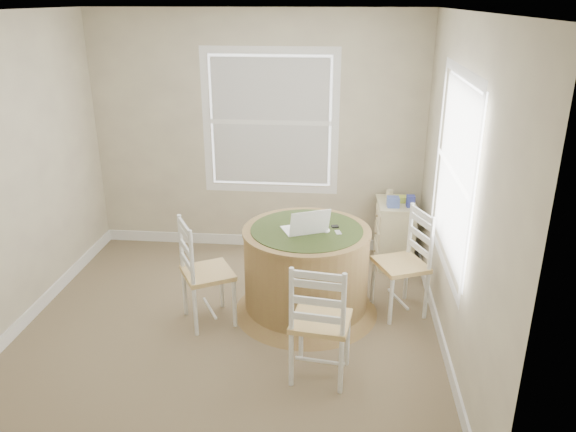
# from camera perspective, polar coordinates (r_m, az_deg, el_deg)

# --- Properties ---
(room) EXTENTS (3.64, 3.64, 2.64)m
(room) POSITION_cam_1_polar(r_m,az_deg,el_deg) (4.54, -4.13, 3.46)
(room) COLOR #76684B
(room) RESTS_ON ground
(round_table) EXTENTS (1.30, 1.30, 0.81)m
(round_table) POSITION_cam_1_polar(r_m,az_deg,el_deg) (5.03, 1.87, -5.24)
(round_table) COLOR brown
(round_table) RESTS_ON ground
(chair_left) EXTENTS (0.55, 0.56, 0.95)m
(chair_left) POSITION_cam_1_polar(r_m,az_deg,el_deg) (4.91, -8.16, -5.69)
(chair_left) COLOR white
(chair_left) RESTS_ON ground
(chair_near) EXTENTS (0.47, 0.45, 0.95)m
(chair_near) POSITION_cam_1_polar(r_m,az_deg,el_deg) (4.20, 3.35, -10.55)
(chair_near) COLOR white
(chair_near) RESTS_ON ground
(chair_right) EXTENTS (0.53, 0.54, 0.95)m
(chair_right) POSITION_cam_1_polar(r_m,az_deg,el_deg) (5.11, 11.40, -4.81)
(chair_right) COLOR white
(chair_right) RESTS_ON ground
(laptop) EXTENTS (0.45, 0.43, 0.25)m
(laptop) POSITION_cam_1_polar(r_m,az_deg,el_deg) (4.83, 1.76, -1.21)
(laptop) COLOR white
(laptop) RESTS_ON round_table
(mouse) EXTENTS (0.09, 0.11, 0.04)m
(mouse) POSITION_cam_1_polar(r_m,az_deg,el_deg) (4.85, 3.90, -1.46)
(mouse) COLOR white
(mouse) RESTS_ON round_table
(phone) EXTENTS (0.07, 0.10, 0.02)m
(phone) POSITION_cam_1_polar(r_m,az_deg,el_deg) (4.83, 5.11, -1.72)
(phone) COLOR #B7BABF
(phone) RESTS_ON round_table
(keys) EXTENTS (0.07, 0.06, 0.02)m
(keys) POSITION_cam_1_polar(r_m,az_deg,el_deg) (4.93, 4.80, -1.13)
(keys) COLOR black
(keys) RESTS_ON round_table
(corner_chest) EXTENTS (0.41, 0.54, 0.69)m
(corner_chest) POSITION_cam_1_polar(r_m,az_deg,el_deg) (6.08, 10.75, -1.71)
(corner_chest) COLOR beige
(corner_chest) RESTS_ON ground
(tissue_box) EXTENTS (0.13, 0.13, 0.10)m
(tissue_box) POSITION_cam_1_polar(r_m,az_deg,el_deg) (5.83, 10.67, 1.46)
(tissue_box) COLOR #5067B8
(tissue_box) RESTS_ON corner_chest
(box_yellow) EXTENTS (0.15, 0.11, 0.06)m
(box_yellow) POSITION_cam_1_polar(r_m,az_deg,el_deg) (5.97, 11.53, 1.69)
(box_yellow) COLOR #D3EA52
(box_yellow) RESTS_ON corner_chest
(box_blue) EXTENTS (0.08, 0.08, 0.12)m
(box_blue) POSITION_cam_1_polar(r_m,az_deg,el_deg) (5.85, 12.21, 1.52)
(box_blue) COLOR #333C9B
(box_blue) RESTS_ON corner_chest
(cup_cream) EXTENTS (0.07, 0.07, 0.09)m
(cup_cream) POSITION_cam_1_polar(r_m,az_deg,el_deg) (6.05, 10.36, 2.18)
(cup_cream) COLOR beige
(cup_cream) RESTS_ON corner_chest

